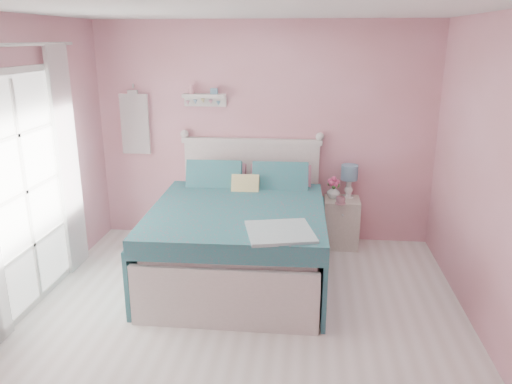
% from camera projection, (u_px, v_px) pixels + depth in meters
% --- Properties ---
extents(floor, '(4.50, 4.50, 0.00)m').
position_uv_depth(floor, '(239.00, 336.00, 4.18)').
color(floor, silver).
rests_on(floor, ground).
extents(room_shell, '(4.50, 4.50, 4.50)m').
position_uv_depth(room_shell, '(236.00, 151.00, 3.71)').
color(room_shell, '#C87F84').
rests_on(room_shell, floor).
extents(bed, '(1.74, 2.17, 1.25)m').
position_uv_depth(bed, '(240.00, 237.00, 5.18)').
color(bed, silver).
rests_on(bed, floor).
extents(nightstand, '(0.41, 0.40, 0.59)m').
position_uv_depth(nightstand, '(341.00, 222.00, 5.92)').
color(nightstand, beige).
rests_on(nightstand, floor).
extents(table_lamp, '(0.20, 0.20, 0.39)m').
position_uv_depth(table_lamp, '(349.00, 175.00, 5.83)').
color(table_lamp, white).
rests_on(table_lamp, nightstand).
extents(vase, '(0.16, 0.16, 0.16)m').
position_uv_depth(vase, '(333.00, 192.00, 5.85)').
color(vase, silver).
rests_on(vase, nightstand).
extents(teacup, '(0.12, 0.12, 0.08)m').
position_uv_depth(teacup, '(340.00, 200.00, 5.66)').
color(teacup, '#C08191').
rests_on(teacup, nightstand).
extents(roses, '(0.14, 0.11, 0.12)m').
position_uv_depth(roses, '(334.00, 182.00, 5.81)').
color(roses, '#DD4B84').
rests_on(roses, vase).
extents(wall_shelf, '(0.50, 0.15, 0.25)m').
position_uv_depth(wall_shelf, '(204.00, 97.00, 5.82)').
color(wall_shelf, silver).
rests_on(wall_shelf, room_shell).
extents(hanging_dress, '(0.34, 0.03, 0.72)m').
position_uv_depth(hanging_dress, '(135.00, 124.00, 5.99)').
color(hanging_dress, white).
rests_on(hanging_dress, room_shell).
extents(french_door, '(0.04, 1.32, 2.16)m').
position_uv_depth(french_door, '(25.00, 193.00, 4.44)').
color(french_door, silver).
rests_on(french_door, floor).
extents(curtain_far, '(0.04, 0.40, 2.32)m').
position_uv_depth(curtain_far, '(68.00, 162.00, 5.11)').
color(curtain_far, white).
rests_on(curtain_far, floor).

